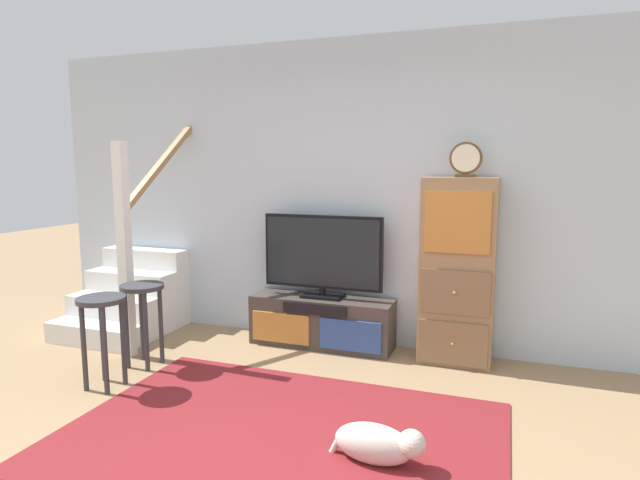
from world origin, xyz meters
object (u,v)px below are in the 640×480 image
(television, at_px, (323,254))
(desk_clock, at_px, (466,160))
(bar_stool_far, at_px, (143,305))
(side_cabinet, at_px, (457,272))
(media_console, at_px, (322,322))
(bar_stool_near, at_px, (102,320))
(dog, at_px, (379,444))

(television, distance_m, desk_clock, 1.45)
(desk_clock, relative_size, bar_stool_far, 0.41)
(side_cabinet, height_order, desk_clock, desk_clock)
(media_console, distance_m, bar_stool_far, 1.53)
(media_console, relative_size, desk_clock, 4.67)
(television, bearing_deg, side_cabinet, -0.67)
(bar_stool_far, bearing_deg, bar_stool_near, -89.54)
(bar_stool_near, distance_m, dog, 2.16)
(dog, bearing_deg, side_cabinet, 81.96)
(television, bearing_deg, desk_clock, -1.38)
(television, distance_m, side_cabinet, 1.16)
(media_console, xyz_separation_m, bar_stool_far, (-1.19, -0.92, 0.28))
(television, xyz_separation_m, dog, (0.92, -1.70, -0.71))
(side_cabinet, distance_m, dog, 1.82)
(bar_stool_far, bearing_deg, dog, -19.61)
(side_cabinet, distance_m, bar_stool_far, 2.54)
(television, xyz_separation_m, bar_stool_near, (-1.18, -1.40, -0.32))
(media_console, bearing_deg, side_cabinet, 0.51)
(television, bearing_deg, bar_stool_near, -130.27)
(desk_clock, distance_m, bar_stool_near, 2.97)
(television, distance_m, dog, 2.06)
(side_cabinet, relative_size, dog, 2.78)
(side_cabinet, bearing_deg, media_console, -179.49)
(media_console, xyz_separation_m, television, (0.00, 0.02, 0.61))
(media_console, height_order, television, television)
(desk_clock, bearing_deg, side_cabinet, 155.31)
(dog, bearing_deg, media_console, 118.83)
(media_console, relative_size, side_cabinet, 0.84)
(media_console, relative_size, dog, 2.35)
(dog, bearing_deg, desk_clock, 80.80)
(television, bearing_deg, media_console, -90.00)
(media_console, xyz_separation_m, side_cabinet, (1.16, 0.01, 0.53))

